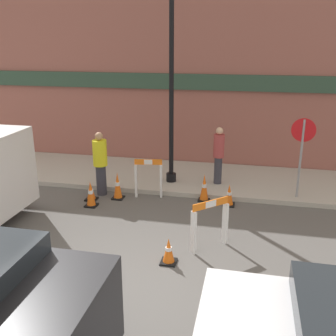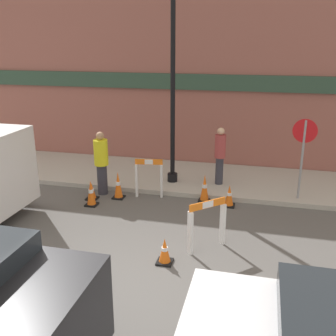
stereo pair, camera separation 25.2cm
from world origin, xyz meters
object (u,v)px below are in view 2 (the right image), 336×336
Objects in this scene: person_worker at (101,161)px; person_pedestrian at (220,154)px; stop_sign at (303,146)px; streetlamp_post at (173,35)px.

person_pedestrian reaches higher than person_worker.
streetlamp_post is at bearing 0.09° from stop_sign.
person_worker is at bearing 37.65° from person_pedestrian.
person_pedestrian is at bearing 4.64° from streetlamp_post.
person_pedestrian is (3.08, 1.21, 0.08)m from person_worker.
person_pedestrian is at bearing 44.36° from person_worker.
stop_sign is 1.19× the size of person_worker.
person_pedestrian is (-2.14, 0.60, -0.52)m from stop_sign.
streetlamp_post is 3.68× the size of person_worker.
stop_sign is (3.48, -0.49, -2.67)m from streetlamp_post.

